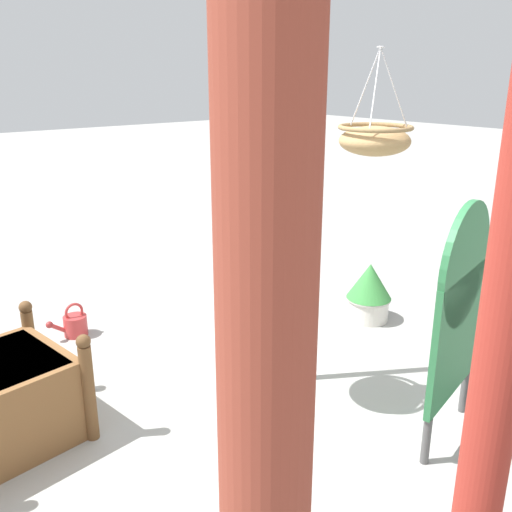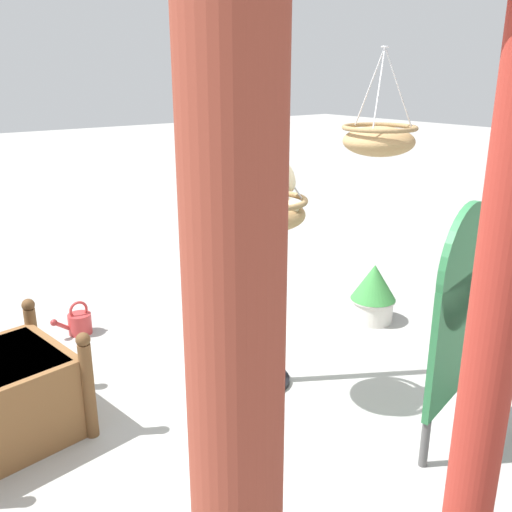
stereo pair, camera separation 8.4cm
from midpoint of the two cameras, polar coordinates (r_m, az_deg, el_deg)
ground_plane at (r=4.02m, az=-1.21°, el=-14.77°), size 40.00×40.00×0.00m
display_pole_central at (r=3.90m, az=-0.31°, el=-2.05°), size 0.44×0.44×2.62m
hanging_basket_with_teddy at (r=3.47m, az=0.30°, el=4.53°), size 0.52×0.52×0.55m
teddy_bear at (r=3.40m, az=0.57°, el=8.21°), size 0.36×0.32×0.53m
hanging_basket_left_high at (r=4.59m, az=11.45°, el=11.59°), size 0.59×0.59×0.82m
greenhouse_pillar_left at (r=2.07m, az=22.17°, el=-11.35°), size 0.32×0.32×2.52m
greenhouse_pillar_right at (r=1.29m, az=-1.08°, el=-23.26°), size 0.37×0.37×2.76m
potted_plant_tall_leafy at (r=5.23m, az=10.96°, el=-3.55°), size 0.41×0.41×0.54m
display_sign_board at (r=3.48m, az=19.34°, el=-4.78°), size 0.73×0.22×1.51m
watering_can at (r=5.15m, az=-18.41°, el=-6.63°), size 0.35×0.20×0.30m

